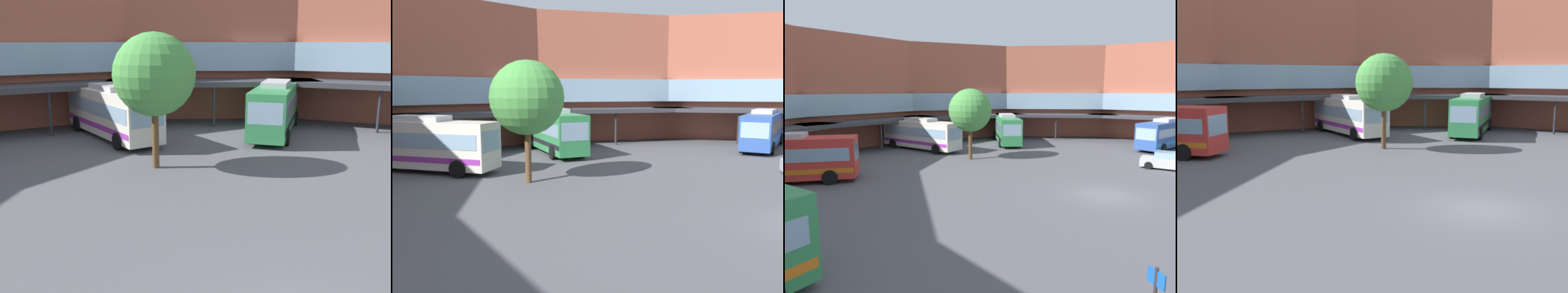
{
  "view_description": "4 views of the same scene",
  "coord_description": "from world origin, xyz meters",
  "views": [
    {
      "loc": [
        -6.36,
        -5.76,
        6.65
      ],
      "look_at": [
        1.93,
        8.73,
        2.6
      ],
      "focal_mm": 40.54,
      "sensor_mm": 36.0,
      "label": 1
    },
    {
      "loc": [
        -17.79,
        3.25,
        5.38
      ],
      "look_at": [
        0.49,
        10.26,
        2.69
      ],
      "focal_mm": 38.06,
      "sensor_mm": 36.0,
      "label": 2
    },
    {
      "loc": [
        -22.06,
        -8.09,
        6.89
      ],
      "look_at": [
        -1.75,
        9.48,
        2.49
      ],
      "focal_mm": 31.6,
      "sensor_mm": 36.0,
      "label": 3
    },
    {
      "loc": [
        -11.35,
        -13.51,
        5.45
      ],
      "look_at": [
        -1.05,
        8.22,
        1.46
      ],
      "focal_mm": 39.45,
      "sensor_mm": 36.0,
      "label": 4
    }
  ],
  "objects": [
    {
      "name": "station_building",
      "position": [
        -0.0,
        19.69,
        6.41
      ],
      "size": [
        72.87,
        40.05,
        13.29
      ],
      "color": "#AD5942",
      "rests_on": "ground"
    },
    {
      "name": "bus_3",
      "position": [
        14.28,
        18.72,
        1.93
      ],
      "size": [
        9.33,
        9.05,
        3.82
      ],
      "rotation": [
        0.0,
        0.0,
        3.9
      ],
      "color": "#338C4C",
      "rests_on": "ground"
    },
    {
      "name": "plaza_tree",
      "position": [
        3.08,
        14.96,
        4.92
      ],
      "size": [
        4.27,
        4.27,
        7.07
      ],
      "color": "brown",
      "rests_on": "ground"
    },
    {
      "name": "bus_0",
      "position": [
        3.6,
        23.27,
        1.88
      ],
      "size": [
        3.46,
        10.58,
        3.71
      ],
      "rotation": [
        0.0,
        0.0,
        4.8
      ],
      "color": "silver",
      "rests_on": "ground"
    }
  ]
}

